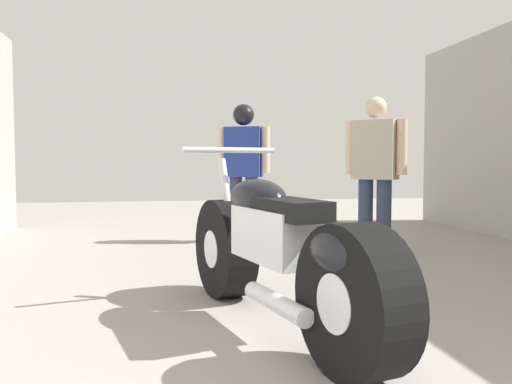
# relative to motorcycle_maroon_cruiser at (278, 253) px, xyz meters

# --- Properties ---
(ground_plane) EXTENTS (18.19, 18.19, 0.00)m
(ground_plane) POSITION_rel_motorcycle_maroon_cruiser_xyz_m (0.39, 0.95, -0.44)
(ground_plane) COLOR gray
(motorcycle_maroon_cruiser) EXTENTS (0.89, 2.21, 1.04)m
(motorcycle_maroon_cruiser) POSITION_rel_motorcycle_maroon_cruiser_xyz_m (0.00, 0.00, 0.00)
(motorcycle_maroon_cruiser) COLOR black
(motorcycle_maroon_cruiser) RESTS_ON ground_plane
(mechanic_in_blue) EXTENTS (0.54, 0.50, 1.59)m
(mechanic_in_blue) POSITION_rel_motorcycle_maroon_cruiser_xyz_m (1.46, 2.17, 0.46)
(mechanic_in_blue) COLOR #2D3851
(mechanic_in_blue) RESTS_ON ground_plane
(mechanic_with_helmet) EXTENTS (0.62, 0.37, 1.62)m
(mechanic_with_helmet) POSITION_rel_motorcycle_maroon_cruiser_xyz_m (0.29, 3.32, 0.53)
(mechanic_with_helmet) COLOR #2D3851
(mechanic_with_helmet) RESTS_ON ground_plane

